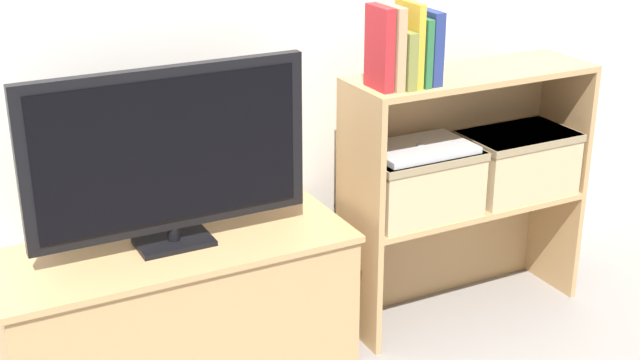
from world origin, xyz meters
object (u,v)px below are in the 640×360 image
(tv, at_px, (168,153))
(storage_basket_right, at_px, (517,160))
(tv_stand, at_px, (179,309))
(book_olive, at_px, (400,58))
(book_crimson, at_px, (379,48))
(book_mustard, at_px, (409,44))
(laptop, at_px, (420,148))
(book_tan, at_px, (390,47))
(book_navy, at_px, (427,46))
(storage_basket_left, at_px, (419,180))
(book_forest, at_px, (417,50))

(tv, bearing_deg, storage_basket_right, -3.69)
(tv_stand, distance_m, book_olive, 1.01)
(book_crimson, xyz_separation_m, book_mustard, (0.10, 0.00, 0.00))
(book_mustard, xyz_separation_m, laptop, (0.07, 0.02, -0.35))
(book_tan, bearing_deg, laptop, 9.33)
(book_navy, relative_size, storage_basket_right, 0.59)
(book_crimson, relative_size, book_navy, 1.11)
(book_mustard, bearing_deg, book_navy, -0.00)
(tv_stand, distance_m, laptop, 0.90)
(book_crimson, relative_size, laptop, 0.76)
(book_olive, bearing_deg, tv, 171.87)
(storage_basket_left, bearing_deg, tv_stand, 174.38)
(book_tan, bearing_deg, storage_basket_left, 9.33)
(book_tan, height_order, storage_basket_left, book_tan)
(book_crimson, distance_m, laptop, 0.39)
(tv_stand, xyz_separation_m, book_navy, (0.79, -0.10, 0.75))
(book_crimson, distance_m, book_olive, 0.08)
(tv, xyz_separation_m, book_crimson, (0.63, -0.10, 0.25))
(book_forest, bearing_deg, tv, 172.49)
(book_tan, bearing_deg, book_crimson, 180.00)
(tv, bearing_deg, storage_basket_left, -5.51)
(storage_basket_left, bearing_deg, storage_basket_right, 0.00)
(tv, distance_m, storage_basket_left, 0.83)
(book_olive, xyz_separation_m, book_mustard, (0.03, 0.00, 0.04))
(book_olive, xyz_separation_m, storage_basket_left, (0.10, 0.02, -0.42))
(book_olive, distance_m, storage_basket_left, 0.43)
(book_tan, xyz_separation_m, book_navy, (0.13, 0.00, -0.01))
(book_crimson, bearing_deg, storage_basket_right, 2.27)
(book_olive, bearing_deg, storage_basket_right, 2.59)
(storage_basket_left, height_order, laptop, laptop)
(book_crimson, xyz_separation_m, book_forest, (0.13, 0.00, -0.02))
(book_navy, distance_m, storage_basket_right, 0.60)
(book_navy, relative_size, storage_basket_left, 0.59)
(book_tan, xyz_separation_m, book_olive, (0.04, 0.00, -0.04))
(storage_basket_right, relative_size, laptop, 1.15)
(book_mustard, xyz_separation_m, book_navy, (0.06, -0.00, -0.01))
(book_olive, height_order, storage_basket_right, book_olive)
(book_forest, height_order, book_navy, book_navy)
(book_mustard, relative_size, book_navy, 1.13)
(book_forest, relative_size, book_navy, 0.93)
(tv, height_order, storage_basket_right, tv)
(tv, xyz_separation_m, book_mustard, (0.73, -0.10, 0.26))
(book_mustard, bearing_deg, book_olive, -180.00)
(tv, bearing_deg, book_mustard, -7.80)
(book_olive, height_order, laptop, book_olive)
(tv_stand, distance_m, tv, 0.50)
(book_tan, distance_m, storage_basket_left, 0.47)
(book_mustard, distance_m, book_navy, 0.06)
(book_olive, bearing_deg, book_crimson, 180.00)
(book_forest, bearing_deg, laptop, 28.10)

